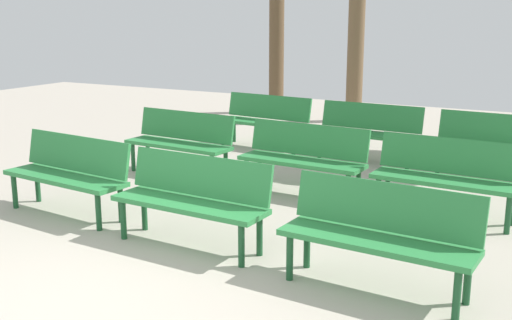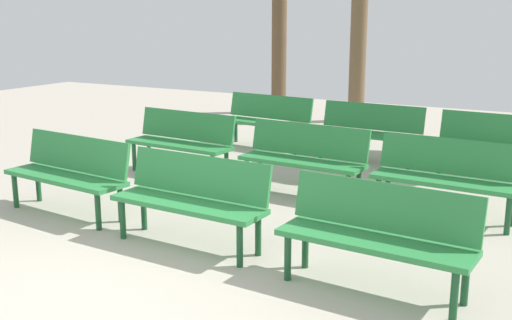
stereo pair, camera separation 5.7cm
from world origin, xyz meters
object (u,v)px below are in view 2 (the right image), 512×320
bench_r0_c0 (70,170)px  bench_r1_c2 (447,174)px  bench_r1_c1 (304,155)px  bench_r0_c2 (378,231)px  bench_r2_c1 (370,129)px  bench_r2_c2 (497,142)px  bench_r0_c1 (192,195)px  tree_2 (279,57)px  tree_0 (358,40)px  bench_r1_c0 (182,139)px  bench_r2_c0 (266,118)px

bench_r0_c0 → bench_r1_c2: 4.21m
bench_r1_c1 → bench_r1_c2: same height
bench_r0_c2 → bench_r2_c1: 4.64m
bench_r0_c0 → bench_r2_c2: size_ratio=1.01×
bench_r0_c1 → tree_2: size_ratio=0.65×
bench_r0_c0 → bench_r1_c2: (3.78, 1.86, 0.00)m
tree_0 → bench_r1_c1: bearing=-76.8°
bench_r1_c0 → bench_r2_c0: same height
bench_r0_c1 → tree_0: bearing=100.5°
bench_r0_c2 → bench_r2_c2: size_ratio=1.00×
bench_r0_c1 → bench_r1_c0: size_ratio=1.00×
bench_r2_c0 → bench_r2_c2: 3.72m
tree_0 → tree_2: bearing=170.8°
bench_r0_c1 → bench_r2_c0: bearing=111.3°
tree_2 → bench_r0_c2: bearing=-58.7°
bench_r1_c1 → tree_2: tree_2 is taller
bench_r0_c0 → bench_r2_c1: bearing=67.7°
bench_r2_c0 → tree_2: tree_2 is taller
bench_r0_c0 → bench_r2_c2: same height
bench_r0_c0 → bench_r2_c2: 5.62m
bench_r2_c2 → tree_0: (-3.28, 3.55, 1.17)m
bench_r0_c2 → tree_0: 8.42m
bench_r0_c0 → bench_r1_c0: bearing=93.4°
bench_r0_c1 → tree_0: (-1.06, 7.67, 1.17)m
bench_r2_c2 → tree_0: bearing=135.8°
bench_r1_c1 → bench_r2_c1: bearing=89.3°
tree_0 → bench_r1_c2: bearing=-61.5°
bench_r0_c2 → bench_r1_c1: bearing=130.0°
bench_r0_c2 → tree_2: 9.53m
bench_r0_c2 → bench_r2_c0: size_ratio=0.99×
bench_r0_c1 → tree_2: tree_2 is taller
bench_r0_c2 → bench_r2_c0: same height
bench_r2_c0 → bench_r2_c1: size_ratio=1.01×
tree_0 → bench_r0_c0: bearing=-95.5°
bench_r1_c2 → bench_r2_c1: 2.74m
bench_r0_c2 → tree_0: (-2.96, 7.80, 1.17)m
bench_r1_c2 → bench_r1_c0: bearing=179.6°
bench_r0_c2 → bench_r0_c1: bearing=179.7°
bench_r0_c1 → bench_r1_c2: (2.00, 2.04, 0.00)m
bench_r2_c1 → bench_r1_c0: bearing=-133.7°
bench_r1_c0 → bench_r1_c1: bearing=0.2°
bench_r1_c2 → tree_2: bearing=133.2°
bench_r0_c2 → bench_r1_c2: size_ratio=1.00×
bench_r0_c1 → bench_r2_c2: 4.68m
bench_r0_c1 → bench_r1_c2: 2.86m
bench_r1_c0 → tree_2: bearing=106.9°
bench_r1_c0 → bench_r2_c0: 2.17m
bench_r0_c0 → bench_r2_c1: size_ratio=1.01×
bench_r2_c2 → tree_2: (-5.26, 3.87, 0.75)m
bench_r0_c2 → tree_0: tree_0 is taller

